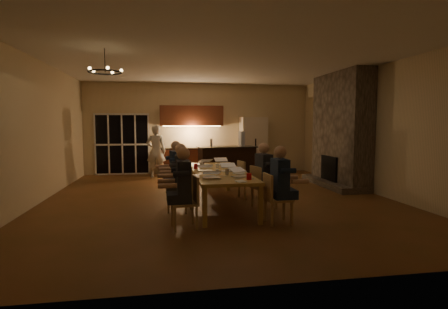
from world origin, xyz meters
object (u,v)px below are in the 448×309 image
(laptop_a, at_px, (211,172))
(redcup_mid, at_px, (196,166))
(person_left_near, at_px, (184,188))
(laptop_e, at_px, (204,161))
(chandelier, at_px, (105,72))
(can_silver, at_px, (227,172))
(bar_island, at_px, (227,164))
(chair_right_far, at_px, (249,179))
(chair_right_near, at_px, (278,198))
(chair_left_near, at_px, (184,202))
(bar_bottle, at_px, (211,143))
(chair_left_mid, at_px, (180,190))
(redcup_near, at_px, (249,176))
(chair_right_mid, at_px, (264,187))
(person_right_near, at_px, (280,185))
(standing_person, at_px, (156,151))
(dining_table, at_px, (219,188))
(refrigerator, at_px, (253,145))
(plate_left, at_px, (210,177))
(person_left_mid, at_px, (181,178))
(can_cola, at_px, (203,162))
(mug_back, at_px, (201,164))
(plate_near, at_px, (239,173))
(person_left_far, at_px, (176,171))
(laptop_d, at_px, (229,166))
(person_right_mid, at_px, (264,176))
(plate_far, at_px, (231,166))
(chair_left_far, at_px, (180,181))
(mug_front, at_px, (217,172))
(mug_mid, at_px, (218,166))
(bar_blender, at_px, (242,139))

(laptop_a, xyz_separation_m, redcup_mid, (-0.17, 1.42, -0.05))
(person_left_near, xyz_separation_m, laptop_e, (0.63, 2.71, 0.17))
(chandelier, bearing_deg, can_silver, -7.17)
(bar_island, height_order, chair_right_far, bar_island)
(chair_right_near, bearing_deg, chair_left_near, 88.39)
(bar_bottle, bearing_deg, chair_left_mid, -107.62)
(laptop_a, distance_m, redcup_near, 0.72)
(bar_island, relative_size, chair_right_mid, 1.99)
(person_left_near, relative_size, person_right_near, 1.00)
(chair_right_near, height_order, standing_person, standing_person)
(dining_table, distance_m, chair_right_near, 1.76)
(refrigerator, height_order, plate_left, refrigerator)
(can_silver, bearing_deg, chair_right_far, 59.04)
(person_left_mid, distance_m, can_cola, 1.95)
(laptop_a, bearing_deg, chair_left_near, 50.58)
(redcup_near, bearing_deg, chair_left_near, -165.11)
(laptop_a, distance_m, can_silver, 0.49)
(mug_back, bearing_deg, person_right_near, -64.38)
(person_left_mid, relative_size, redcup_near, 11.50)
(person_right_near, xyz_separation_m, laptop_e, (-1.06, 2.68, 0.17))
(chair_right_mid, distance_m, laptop_e, 1.94)
(plate_near, bearing_deg, person_left_far, 138.37)
(dining_table, xyz_separation_m, laptop_d, (0.20, -0.11, 0.49))
(person_right_mid, distance_m, plate_near, 0.52)
(person_left_mid, relative_size, redcup_mid, 11.50)
(bar_island, bearing_deg, plate_far, -105.11)
(person_right_mid, bearing_deg, redcup_mid, 44.07)
(chair_right_far, relative_size, bar_bottle, 3.71)
(person_right_near, bearing_deg, chair_left_far, 36.25)
(plate_left, bearing_deg, person_left_near, -125.26)
(person_right_mid, height_order, laptop_e, person_right_mid)
(dining_table, relative_size, plate_far, 14.65)
(person_right_mid, height_order, plate_left, person_right_mid)
(bar_island, height_order, mug_back, bar_island)
(chair_right_mid, relative_size, chair_right_far, 1.00)
(chair_right_far, xyz_separation_m, chandelier, (-3.07, -0.97, 2.31))
(chair_left_far, bearing_deg, redcup_near, 37.56)
(chandelier, xyz_separation_m, mug_front, (2.14, -0.15, -1.95))
(standing_person, bearing_deg, mug_mid, 119.74)
(chair_right_mid, xyz_separation_m, laptop_d, (-0.69, 0.31, 0.42))
(mug_back, height_order, plate_near, mug_back)
(person_right_mid, height_order, mug_back, person_right_mid)
(chair_right_mid, bearing_deg, chair_left_mid, 71.57)
(chair_right_far, bearing_deg, chandelier, 97.29)
(chair_left_near, xyz_separation_m, chair_right_far, (1.66, 2.22, 0.00))
(chair_right_far, relative_size, mug_back, 8.90)
(plate_far, height_order, bar_blender, bar_blender)
(chair_left_near, relative_size, plate_far, 3.92)
(chair_left_far, xyz_separation_m, plate_left, (0.52, -1.44, 0.31))
(chair_right_far, bearing_deg, mug_back, 69.49)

